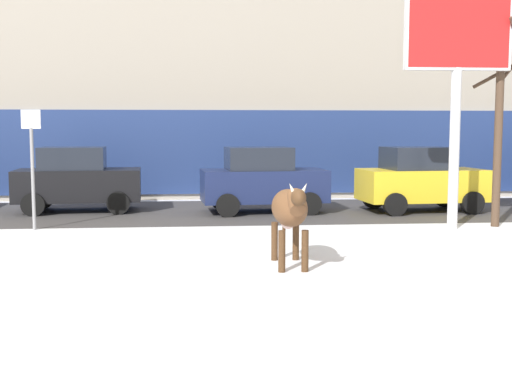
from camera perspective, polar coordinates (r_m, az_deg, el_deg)
name	(u,v)px	position (r m, az deg, el deg)	size (l,w,h in m)	color
ground_plane	(247,279)	(10.29, -0.77, -7.75)	(120.00, 120.00, 0.00)	white
road_strip	(225,211)	(18.57, -2.73, -1.73)	(60.00, 5.60, 0.01)	#423F3F
building_facade	(218,19)	(25.02, -3.41, 15.05)	(44.00, 6.10, 13.00)	#A39989
cow_brown	(290,210)	(11.08, 3.02, -1.58)	(0.61, 1.89, 1.54)	brown
billboard	(458,45)	(16.06, 17.42, 12.29)	(2.52, 0.24, 5.56)	silver
car_black_hatchback	(77,179)	(19.20, -15.53, 1.08)	(3.62, 2.14, 1.86)	black
car_navy_hatchback	(262,180)	(18.32, 0.57, 1.07)	(3.62, 2.14, 1.86)	#19234C
car_yellow_hatchback	(421,179)	(19.13, 14.38, 1.09)	(3.62, 2.14, 1.86)	gold
pedestrian_near_billboard	(420,173)	(22.46, 14.32, 1.62)	(0.36, 0.24, 1.73)	#282833
bare_tree_left_lot	(498,121)	(16.67, 20.66, 5.88)	(1.29, 1.23, 4.96)	#4C3828
street_sign	(32,159)	(15.95, -19.20, 2.76)	(0.44, 0.08, 2.82)	gray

